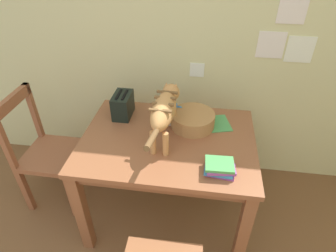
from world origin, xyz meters
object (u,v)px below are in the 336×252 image
Objects in this scene: dining_table at (168,150)px; wicker_basket at (193,120)px; coffee_mug at (171,110)px; saucer_bowl at (171,117)px; cat at (165,109)px; magazine at (211,124)px; wooden_chair_far at (47,152)px; toaster at (123,105)px; book_stack at (220,167)px.

dining_table is 0.27m from wicker_basket.
coffee_mug is at bearing 92.39° from dining_table.
cat is at bearing -92.58° from saucer_bowl.
magazine is 0.27× the size of wooden_chair_far.
dining_table is 5.67× the size of toaster.
cat is at bearing 141.90° from book_stack.
wooden_chair_far reaches higher than coffee_mug.
wooden_chair_far reaches higher than wicker_basket.
saucer_bowl is (0.01, 0.21, -0.20)m from cat.
cat is 5.41× the size of coffee_mug.
magazine is 0.86× the size of wicker_basket.
toaster is (-0.34, 0.21, -0.13)m from cat.
wooden_chair_far is (-1.10, -0.11, -0.34)m from wicker_basket.
toaster is (-0.51, 0.06, 0.03)m from wicker_basket.
wicker_basket is at bearing 179.81° from magazine.
cat reaches higher than dining_table.
book_stack is (0.34, -0.49, -0.04)m from coffee_mug.
book_stack is 0.85m from toaster.
toaster is (-0.69, 0.48, 0.05)m from book_stack.
toaster reaches higher than saucer_bowl.
wicker_basket is 1.50× the size of toaster.
dining_table is 8.46× the size of coffee_mug.
saucer_bowl is 0.74× the size of magazine.
toaster is at bearing 151.02° from cat.
coffee_mug reaches higher than saucer_bowl.
wicker_basket is 0.51m from toaster.
cat reaches higher than coffee_mug.
saucer_bowl is at bearing 90.00° from cat.
cat is at bearing -139.42° from wicker_basket.
book_stack is at bearing 76.49° from wooden_chair_far.
coffee_mug reaches higher than book_stack.
magazine is 1.29× the size of toaster.
saucer_bowl is at bearing 180.00° from coffee_mug.
cat is 4.03× the size of book_stack.
book_stack is at bearing -35.04° from toaster.
magazine is at bearing -6.60° from coffee_mug.
cat is at bearing -31.56° from toaster.
book_stack is (0.06, -0.46, 0.03)m from magazine.
coffee_mug is 0.30m from magazine.
toaster is at bearing -178.82° from saucer_bowl.
wooden_chair_far is (-0.59, -0.17, -0.38)m from toaster.
coffee_mug is at bearing 124.78° from book_stack.
saucer_bowl is 0.95× the size of toaster.
magazine is 0.46m from book_stack.
magazine is (0.29, -0.03, -0.01)m from saucer_bowl.
toaster is at bearing 144.96° from book_stack.
toaster reaches higher than wicker_basket.
wooden_chair_far is at bearing -169.51° from saucer_bowl.
cat reaches higher than magazine.
dining_table is 0.46m from toaster.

